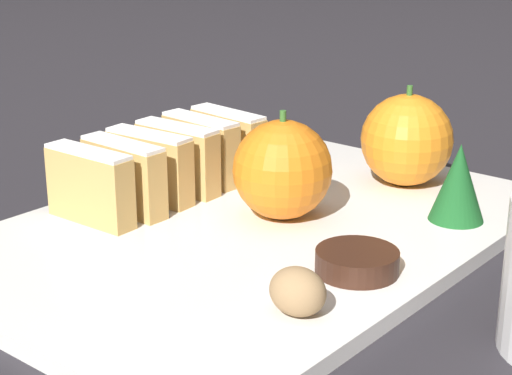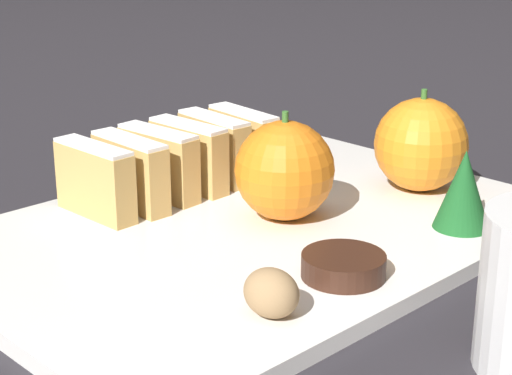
# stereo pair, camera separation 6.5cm
# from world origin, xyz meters

# --- Properties ---
(ground_plane) EXTENTS (6.00, 6.00, 0.00)m
(ground_plane) POSITION_xyz_m (0.00, 0.00, 0.00)
(ground_plane) COLOR #28262B
(serving_platter) EXTENTS (0.32, 0.46, 0.01)m
(serving_platter) POSITION_xyz_m (0.00, 0.00, 0.01)
(serving_platter) COLOR white
(serving_platter) RESTS_ON ground_plane
(stollen_slice_front) EXTENTS (0.08, 0.02, 0.06)m
(stollen_slice_front) POSITION_xyz_m (-0.10, -0.08, 0.04)
(stollen_slice_front) COLOR tan
(stollen_slice_front) RESTS_ON serving_platter
(stollen_slice_second) EXTENTS (0.08, 0.02, 0.06)m
(stollen_slice_second) POSITION_xyz_m (-0.10, -0.04, 0.04)
(stollen_slice_second) COLOR tan
(stollen_slice_second) RESTS_ON serving_platter
(stollen_slice_third) EXTENTS (0.08, 0.03, 0.06)m
(stollen_slice_third) POSITION_xyz_m (-0.10, -0.01, 0.04)
(stollen_slice_third) COLOR tan
(stollen_slice_third) RESTS_ON serving_platter
(stollen_slice_fourth) EXTENTS (0.08, 0.02, 0.06)m
(stollen_slice_fourth) POSITION_xyz_m (-0.10, 0.02, 0.04)
(stollen_slice_fourth) COLOR tan
(stollen_slice_fourth) RESTS_ON serving_platter
(stollen_slice_fifth) EXTENTS (0.08, 0.02, 0.06)m
(stollen_slice_fifth) POSITION_xyz_m (-0.11, 0.05, 0.04)
(stollen_slice_fifth) COLOR tan
(stollen_slice_fifth) RESTS_ON serving_platter
(stollen_slice_sixth) EXTENTS (0.08, 0.03, 0.06)m
(stollen_slice_sixth) POSITION_xyz_m (-0.10, 0.08, 0.04)
(stollen_slice_sixth) COLOR tan
(stollen_slice_sixth) RESTS_ON serving_platter
(orange_near) EXTENTS (0.08, 0.08, 0.09)m
(orange_near) POSITION_xyz_m (0.01, 0.03, 0.05)
(orange_near) COLOR orange
(orange_near) RESTS_ON serving_platter
(orange_far) EXTENTS (0.08, 0.08, 0.09)m
(orange_far) POSITION_xyz_m (0.04, 0.16, 0.05)
(orange_far) COLOR orange
(orange_far) RESTS_ON serving_platter
(walnut) EXTENTS (0.04, 0.03, 0.03)m
(walnut) POSITION_xyz_m (0.11, -0.10, 0.03)
(walnut) COLOR #9E7A51
(walnut) RESTS_ON serving_platter
(chocolate_cookie) EXTENTS (0.06, 0.06, 0.02)m
(chocolate_cookie) POSITION_xyz_m (0.11, -0.03, 0.02)
(chocolate_cookie) COLOR #381E14
(chocolate_cookie) RESTS_ON serving_platter
(evergreen_sprig) EXTENTS (0.04, 0.04, 0.06)m
(evergreen_sprig) POSITION_xyz_m (0.11, 0.11, 0.04)
(evergreen_sprig) COLOR #195623
(evergreen_sprig) RESTS_ON serving_platter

